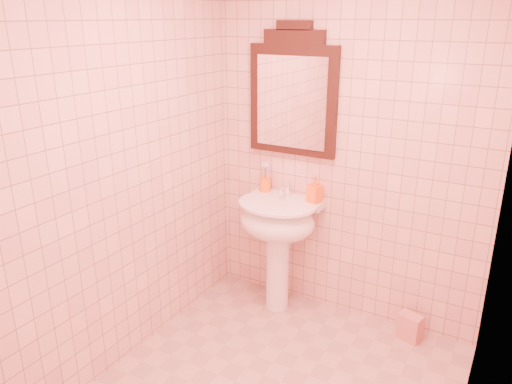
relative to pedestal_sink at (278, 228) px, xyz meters
The scene contains 7 objects.
back_wall 0.75m from the pedestal_sink, 29.07° to the left, with size 2.00×0.02×2.50m, color beige.
pedestal_sink is the anchor object (origin of this frame).
faucet 0.29m from the pedestal_sink, 90.00° to the left, with size 0.04×0.16×0.11m.
mirror 0.96m from the pedestal_sink, 90.00° to the left, with size 0.66×0.06×0.92m.
toothbrush_cup 0.37m from the pedestal_sink, 139.34° to the left, with size 0.09×0.09×0.20m.
soap_dispenser 0.40m from the pedestal_sink, 30.85° to the left, with size 0.09×0.09×0.19m, color orange.
towel 1.14m from the pedestal_sink, ahead, with size 0.15×0.10×0.19m, color tan.
Camera 1 is at (1.10, -2.11, 2.13)m, focal length 35.00 mm.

